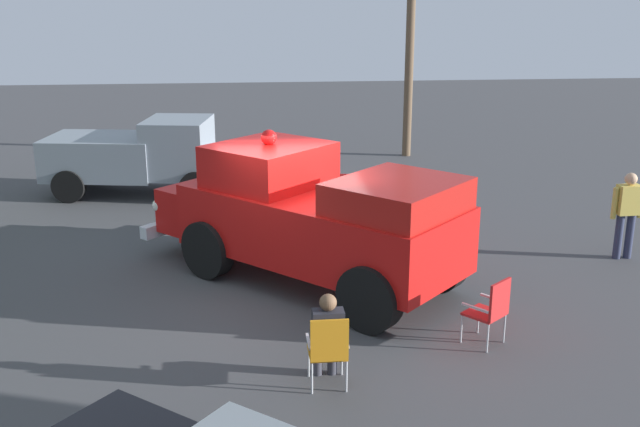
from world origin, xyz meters
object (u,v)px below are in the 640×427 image
at_px(lawn_chair_near_truck, 328,347).
at_px(utility_pole, 410,35).
at_px(parked_pickup, 144,155).
at_px(spectator_seated, 327,335).
at_px(lawn_chair_spare, 492,307).
at_px(vintage_fire_truck, 309,215).
at_px(lawn_chair_by_car, 341,194).
at_px(spectator_standing, 627,210).

relative_size(lawn_chair_near_truck, utility_pole, 0.15).
xyz_separation_m(parked_pickup, spectator_seated, (-9.85, -3.52, -0.29)).
height_order(parked_pickup, lawn_chair_spare, parked_pickup).
height_order(vintage_fire_truck, utility_pole, utility_pole).
bearing_deg(spectator_seated, lawn_chair_near_truck, -179.34).
height_order(lawn_chair_by_car, spectator_standing, spectator_standing).
height_order(vintage_fire_truck, lawn_chair_near_truck, vintage_fire_truck).
distance_m(lawn_chair_by_car, utility_pole, 7.73).
bearing_deg(lawn_chair_near_truck, lawn_chair_by_car, -8.42).
bearing_deg(lawn_chair_near_truck, spectator_seated, 0.66).
height_order(lawn_chair_spare, spectator_seated, spectator_seated).
bearing_deg(spectator_standing, vintage_fire_truck, 95.17).
bearing_deg(vintage_fire_truck, lawn_chair_near_truck, 178.75).
xyz_separation_m(parked_pickup, spectator_standing, (-5.70, -9.65, -0.02)).
bearing_deg(spectator_seated, lawn_chair_by_car, -8.58).
bearing_deg(utility_pole, lawn_chair_by_car, 156.10).
distance_m(parked_pickup, utility_pole, 8.80).
xyz_separation_m(parked_pickup, lawn_chair_spare, (-8.99, -5.97, -0.40)).
height_order(lawn_chair_near_truck, utility_pole, utility_pole).
bearing_deg(parked_pickup, spectator_standing, -120.57).
xyz_separation_m(spectator_seated, utility_pole, (13.64, -3.96, 2.95)).
relative_size(vintage_fire_truck, spectator_seated, 4.47).
height_order(lawn_chair_spare, utility_pole, utility_pole).
relative_size(lawn_chair_by_car, lawn_chair_spare, 1.00).
distance_m(lawn_chair_spare, utility_pole, 13.23).
bearing_deg(parked_pickup, vintage_fire_truck, -150.00).
distance_m(vintage_fire_truck, lawn_chair_by_car, 3.73).
bearing_deg(spectator_standing, parked_pickup, 59.43).
xyz_separation_m(vintage_fire_truck, lawn_chair_by_car, (3.55, -1.00, -0.61)).
height_order(lawn_chair_near_truck, spectator_standing, spectator_standing).
xyz_separation_m(lawn_chair_near_truck, spectator_seated, (0.13, 0.00, 0.11)).
bearing_deg(parked_pickup, lawn_chair_near_truck, -160.55).
relative_size(vintage_fire_truck, lawn_chair_spare, 5.65).
xyz_separation_m(lawn_chair_by_car, spectator_seated, (-7.15, 1.08, 0.11)).
xyz_separation_m(parked_pickup, lawn_chair_near_truck, (-9.98, -3.53, -0.40)).
xyz_separation_m(lawn_chair_near_truck, utility_pole, (13.77, -3.95, 3.06)).
distance_m(parked_pickup, spectator_seated, 10.47).
distance_m(lawn_chair_near_truck, spectator_seated, 0.17).
bearing_deg(utility_pole, spectator_standing, -167.13).
height_order(parked_pickup, utility_pole, utility_pole).
bearing_deg(spectator_standing, spectator_seated, 124.13).
height_order(spectator_seated, utility_pole, utility_pole).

